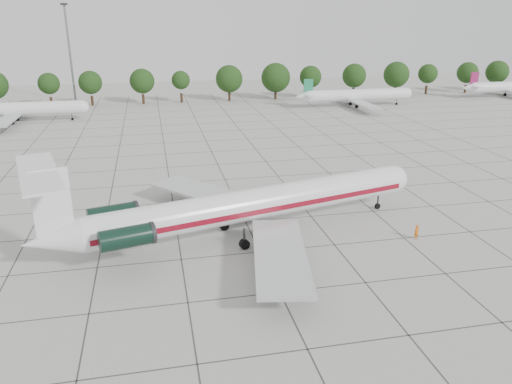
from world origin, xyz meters
TOP-DOWN VIEW (x-y plane):
  - ground at (0.00, 0.00)m, footprint 260.00×260.00m
  - apron_joints at (0.00, 15.00)m, footprint 170.00×170.00m
  - main_airliner at (-1.49, -4.16)m, footprint 43.36×33.45m
  - ground_crew at (17.10, -8.43)m, footprint 0.67×0.51m
  - bg_airliner_b at (-38.94, 65.75)m, footprint 28.24×27.20m
  - bg_airliner_d at (42.63, 69.09)m, footprint 28.24×27.20m
  - tree_line at (-11.68, 85.00)m, footprint 249.86×8.44m
  - floodlight_mast at (-30.00, 92.00)m, footprint 1.60×1.60m

SIDE VIEW (x-z plane):
  - ground at x=0.00m, z-range 0.00..0.00m
  - apron_joints at x=0.00m, z-range 0.00..0.02m
  - ground_crew at x=17.10m, z-range 0.00..1.65m
  - bg_airliner_b at x=-38.94m, z-range -0.79..6.61m
  - bg_airliner_d at x=42.63m, z-range -0.79..6.61m
  - main_airliner at x=-1.49m, z-range -1.51..8.79m
  - tree_line at x=-11.68m, z-range 0.87..11.09m
  - floodlight_mast at x=-30.00m, z-range 1.56..27.01m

